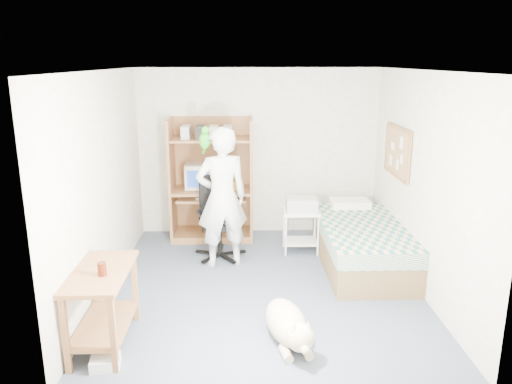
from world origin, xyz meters
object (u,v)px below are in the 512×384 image
computer_hutch (212,184)px  office_chair (219,229)px  dog (288,324)px  printer_cart (301,224)px  side_desk (102,296)px  bed (361,244)px  person (222,198)px

computer_hutch → office_chair: size_ratio=1.65×
dog → printer_cart: printer_cart is taller
dog → printer_cart: bearing=68.9°
office_chair → dog: office_chair is taller
dog → printer_cart: (0.38, 2.31, 0.22)m
side_desk → dog: bearing=-0.5°
computer_hutch → bed: (2.00, -1.12, -0.53)m
side_desk → printer_cart: bearing=47.4°
office_chair → dog: 2.33m
bed → printer_cart: bearing=146.8°
computer_hutch → side_desk: (-0.85, -2.94, -0.33)m
bed → person: size_ratio=1.11×
bed → side_desk: 3.39m
person → dog: (0.69, -1.89, -0.72)m
bed → side_desk: (-2.85, -1.82, 0.21)m
computer_hutch → bed: bearing=-29.3°
bed → printer_cart: bed is taller
office_chair → printer_cart: bearing=-10.2°
side_desk → person: bearing=60.9°
computer_hutch → office_chair: 0.88m
bed → office_chair: size_ratio=1.85×
computer_hutch → side_desk: size_ratio=1.80×
computer_hutch → printer_cart: (1.26, -0.64, -0.42)m
office_chair → bed: bearing=-27.3°
side_desk → office_chair: bearing=65.9°
side_desk → office_chair: office_chair is taller
computer_hutch → printer_cart: 1.48m
person → side_desk: bearing=44.5°
side_desk → printer_cart: 3.12m
side_desk → office_chair: (0.98, 2.18, -0.10)m
dog → bed: bearing=46.8°
bed → person: person is taller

